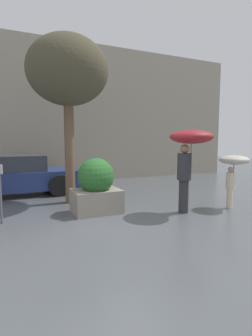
% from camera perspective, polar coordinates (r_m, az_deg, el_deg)
% --- Properties ---
extents(ground_plane, '(40.00, 40.00, 0.00)m').
position_cam_1_polar(ground_plane, '(5.64, -3.70, -12.78)').
color(ground_plane, '#51565B').
extents(building_facade, '(18.00, 0.30, 6.00)m').
position_cam_1_polar(building_facade, '(11.71, -15.44, 11.65)').
color(building_facade, '#9E937F').
rests_on(building_facade, ground).
extents(planter_box, '(1.18, 0.91, 1.38)m').
position_cam_1_polar(planter_box, '(6.64, -6.53, -4.19)').
color(planter_box, gray).
rests_on(planter_box, ground).
extents(person_adult, '(1.06, 1.06, 2.07)m').
position_cam_1_polar(person_adult, '(6.65, 13.64, 4.35)').
color(person_adult, '#2D2D33').
rests_on(person_adult, ground).
extents(person_child, '(0.78, 0.78, 1.43)m').
position_cam_1_polar(person_child, '(7.52, 22.33, 0.58)').
color(person_child, beige).
rests_on(person_child, ground).
extents(parked_car_near, '(3.91, 1.96, 1.32)m').
position_cam_1_polar(parked_car_near, '(9.49, -22.52, -1.68)').
color(parked_car_near, navy).
rests_on(parked_car_near, ground).
extents(street_tree, '(2.28, 2.28, 4.73)m').
position_cam_1_polar(street_tree, '(7.96, -12.57, 19.63)').
color(street_tree, brown).
rests_on(street_tree, ground).
extents(parking_meter, '(0.14, 0.14, 1.30)m').
position_cam_1_polar(parking_meter, '(6.27, -25.78, -2.71)').
color(parking_meter, '#595B60').
rests_on(parking_meter, ground).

